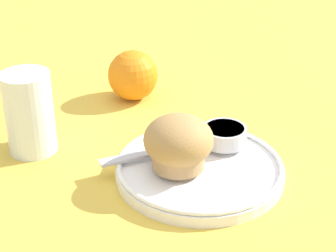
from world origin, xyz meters
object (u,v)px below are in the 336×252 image
(orange_fruit, at_px, (133,75))
(juice_glass, at_px, (29,113))
(muffin, at_px, (179,143))
(butter_knife, at_px, (173,147))

(orange_fruit, bearing_deg, juice_glass, -170.83)
(muffin, height_order, orange_fruit, muffin)
(butter_knife, height_order, juice_glass, juice_glass)
(muffin, xyz_separation_m, juice_glass, (-0.09, 0.18, 0.00))
(butter_knife, distance_m, orange_fruit, 0.20)
(muffin, distance_m, juice_glass, 0.20)
(butter_knife, bearing_deg, orange_fruit, 83.24)
(muffin, bearing_deg, orange_fruit, 63.43)
(juice_glass, bearing_deg, butter_knife, -52.59)
(muffin, distance_m, butter_knife, 0.05)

